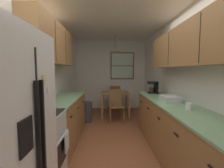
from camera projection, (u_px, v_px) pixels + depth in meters
ground_plane at (113, 137)px, 3.37m from camera, size 12.00×12.00×0.00m
wall_left at (48, 78)px, 3.23m from camera, size 0.10×9.00×2.55m
wall_right at (176, 78)px, 3.29m from camera, size 0.10×9.00×2.55m
wall_back at (111, 75)px, 5.90m from camera, size 4.40×0.10×2.55m
ceiling_slab at (113, 14)px, 3.15m from camera, size 4.40×9.00×0.08m
stove_range at (34, 151)px, 1.87m from camera, size 0.66×0.64×1.10m
microwave_over_range at (19, 47)px, 1.76m from camera, size 0.39×0.60×0.33m
counter_left at (63, 120)px, 3.09m from camera, size 0.64×1.81×0.90m
upper_cabinets_left at (53, 44)px, 2.91m from camera, size 0.33×1.89×0.75m
counter_right at (178, 133)px, 2.45m from camera, size 0.64×3.17×0.90m
upper_cabinets_right at (192, 45)px, 2.28m from camera, size 0.33×2.85×0.63m
dining_table at (115, 96)px, 4.97m from camera, size 0.87×0.80×0.74m
dining_chair_near at (116, 104)px, 4.38m from camera, size 0.44×0.44×0.90m
dining_chair_far at (115, 97)px, 5.59m from camera, size 0.40×0.40×0.90m
pendant_light at (115, 50)px, 4.85m from camera, size 0.31×0.31×0.52m
back_window at (122, 66)px, 5.81m from camera, size 0.88×0.05×1.00m
trash_bin at (87, 112)px, 4.38m from camera, size 0.29×0.29×0.56m
storage_canister at (50, 99)px, 2.40m from camera, size 0.11×0.11×0.21m
dish_towel at (67, 142)px, 2.03m from camera, size 0.02×0.16×0.24m
coffee_maker at (154, 87)px, 3.69m from camera, size 0.22×0.18×0.28m
mug_by_coffeemaker at (189, 106)px, 2.13m from camera, size 0.12×0.08×0.10m
dish_rack at (170, 99)px, 2.68m from camera, size 0.28×0.34×0.10m
table_serving_bowl at (116, 91)px, 4.97m from camera, size 0.17×0.17×0.06m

